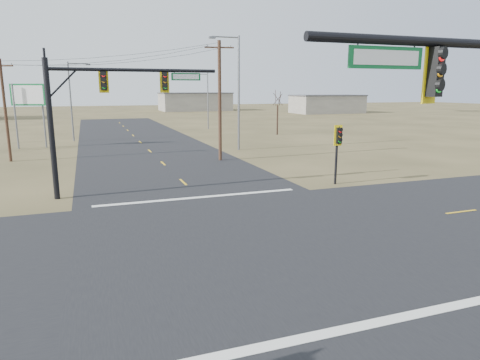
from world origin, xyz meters
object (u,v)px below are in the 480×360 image
at_px(bare_tree_c, 278,98).
at_px(highway_sign, 28,104).
at_px(pedestal_signal_ne, 338,141).
at_px(utility_pole_far, 5,109).
at_px(streetlight_c, 72,97).
at_px(streetlight_b, 207,98).
at_px(mast_arm_far, 101,99).
at_px(utility_pole_near, 220,100).
at_px(streetlight_a, 236,87).

bearing_deg(bare_tree_c, highway_sign, -172.84).
height_order(pedestal_signal_ne, highway_sign, highway_sign).
xyz_separation_m(utility_pole_far, streetlight_c, (5.13, 14.31, 0.72)).
height_order(utility_pole_far, streetlight_b, utility_pole_far).
bearing_deg(pedestal_signal_ne, highway_sign, 135.91).
distance_m(pedestal_signal_ne, streetlight_c, 36.31).
bearing_deg(mast_arm_far, utility_pole_near, 55.69).
height_order(highway_sign, streetlight_a, streetlight_a).
distance_m(streetlight_a, streetlight_b, 24.61).
bearing_deg(streetlight_a, utility_pole_near, -125.43).
relative_size(utility_pole_far, streetlight_c, 0.93).
distance_m(mast_arm_far, streetlight_c, 30.00).
relative_size(streetlight_a, streetlight_c, 1.22).
relative_size(pedestal_signal_ne, streetlight_b, 0.46).
height_order(streetlight_a, streetlight_b, streetlight_a).
height_order(utility_pole_near, streetlight_b, utility_pole_near).
relative_size(streetlight_b, bare_tree_c, 1.35).
bearing_deg(utility_pole_far, bare_tree_c, 22.01).
height_order(mast_arm_far, streetlight_a, streetlight_a).
bearing_deg(bare_tree_c, streetlight_b, 120.64).
xyz_separation_m(highway_sign, streetlight_c, (4.26, 5.40, 0.55)).
height_order(utility_pole_far, highway_sign, utility_pole_far).
bearing_deg(highway_sign, bare_tree_c, 26.77).
bearing_deg(mast_arm_far, streetlight_a, 60.22).
bearing_deg(pedestal_signal_ne, utility_pole_near, 117.40).
xyz_separation_m(mast_arm_far, streetlight_b, (17.27, 40.07, -0.78)).
bearing_deg(pedestal_signal_ne, streetlight_b, 93.90).
bearing_deg(streetlight_c, streetlight_b, 24.68).
distance_m(mast_arm_far, utility_pole_far, 17.30).
bearing_deg(mast_arm_far, pedestal_signal_ne, 2.85).
xyz_separation_m(utility_pole_near, streetlight_a, (3.57, 5.80, 1.12)).
relative_size(utility_pole_near, streetlight_b, 1.18).
bearing_deg(mast_arm_far, bare_tree_c, 60.87).
bearing_deg(pedestal_signal_ne, streetlight_c, 125.26).
relative_size(utility_pole_far, streetlight_b, 1.01).
relative_size(mast_arm_far, streetlight_a, 0.85).
bearing_deg(utility_pole_near, bare_tree_c, 52.73).
bearing_deg(pedestal_signal_ne, mast_arm_far, 179.08).
bearing_deg(utility_pole_near, streetlight_b, 76.76).
bearing_deg(utility_pole_far, utility_pole_near, -17.77).
relative_size(pedestal_signal_ne, streetlight_c, 0.42).
bearing_deg(streetlight_a, highway_sign, 152.83).
bearing_deg(streetlight_c, pedestal_signal_ne, -65.10).
xyz_separation_m(mast_arm_far, streetlight_c, (-2.27, 29.91, -0.37)).
relative_size(mast_arm_far, utility_pole_near, 0.95).
xyz_separation_m(streetlight_a, streetlight_c, (-16.03, 14.15, -1.15)).
height_order(mast_arm_far, highway_sign, mast_arm_far).
bearing_deg(bare_tree_c, pedestal_signal_ne, -107.51).
xyz_separation_m(mast_arm_far, utility_pole_far, (-7.40, 15.60, -1.09)).
bearing_deg(highway_sign, streetlight_b, 52.78).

